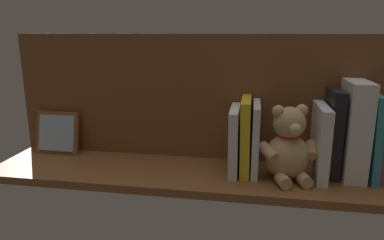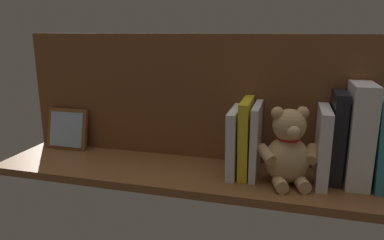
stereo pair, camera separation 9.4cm
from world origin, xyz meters
The scene contains 12 objects.
ground_plane centered at (0.00, 0.00, -1.10)cm, with size 114.42×27.00×2.20cm, color brown.
shelf_back_panel centered at (0.00, -11.25, 18.75)cm, with size 114.42×1.50×37.50cm, color brown.
book_0 centered at (-49.18, -3.99, 9.68)cm, with size 1.49×12.23×19.35cm, color #B23F72.
book_1 centered at (-47.01, -3.02, 11.45)cm, with size 1.77×14.15×22.90cm, color teal.
dictionary_thick_white centered at (-42.74, -3.13, 12.95)cm, with size 5.69×13.75×25.90cm, color white.
book_2 centered at (-37.76, -4.05, 11.69)cm, with size 3.17×12.10×23.39cm, color black.
book_3 centered at (-34.28, -1.91, 9.74)cm, with size 2.73×16.38×19.49cm, color silver.
teddy_bear centered at (-25.81, 1.56, 8.82)cm, with size 15.62×14.94×20.04cm.
book_4 centered at (-17.35, -2.29, 9.70)cm, with size 1.82×15.62×19.39cm, color silver.
book_5 centered at (-14.63, -2.42, 10.27)cm, with size 2.52×15.36×20.54cm, color yellow.
book_6 centered at (-11.62, -2.02, 8.98)cm, with size 2.41×16.17×17.97cm, color silver.
picture_frame_leaning centered at (45.11, -7.59, 6.61)cm, with size 14.16×4.39×13.50cm.
Camera 2 is at (-25.30, 90.96, 38.58)cm, focal length 33.35 mm.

